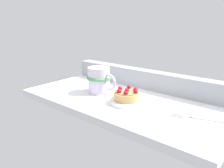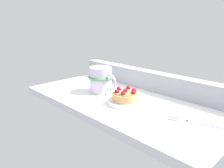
% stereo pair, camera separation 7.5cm
% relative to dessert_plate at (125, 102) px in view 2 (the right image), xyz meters
% --- Properties ---
extents(ground_plane, '(0.71, 0.35, 0.03)m').
position_rel_dessert_plate_xyz_m(ground_plane, '(-0.04, 0.03, -0.02)').
color(ground_plane, white).
extents(window_rail_back, '(0.69, 0.05, 0.07)m').
position_rel_dessert_plate_xyz_m(window_rail_back, '(-0.04, 0.18, 0.03)').
color(window_rail_back, '#9EA3A8').
rests_on(window_rail_back, ground_plane).
extents(dessert_plate, '(0.11, 0.11, 0.01)m').
position_rel_dessert_plate_xyz_m(dessert_plate, '(0.00, 0.00, 0.00)').
color(dessert_plate, white).
rests_on(dessert_plate, ground_plane).
extents(raspberry_tart, '(0.08, 0.08, 0.04)m').
position_rel_dessert_plate_xyz_m(raspberry_tart, '(-0.00, -0.00, 0.02)').
color(raspberry_tart, tan).
rests_on(raspberry_tart, dessert_plate).
extents(coffee_mug, '(0.13, 0.09, 0.09)m').
position_rel_dessert_plate_xyz_m(coffee_mug, '(-0.14, 0.02, 0.04)').
color(coffee_mug, silver).
rests_on(coffee_mug, ground_plane).
extents(dessert_fork, '(0.16, 0.07, 0.01)m').
position_rel_dessert_plate_xyz_m(dessert_fork, '(0.22, 0.03, -0.00)').
color(dessert_fork, '#B7B7BC').
rests_on(dessert_fork, ground_plane).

